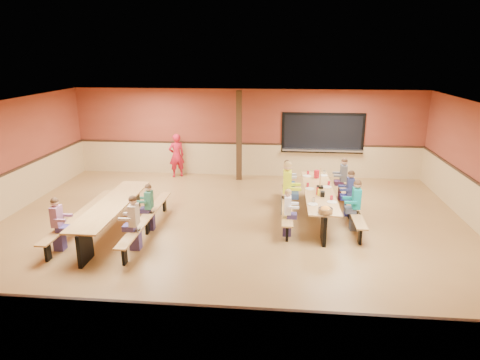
# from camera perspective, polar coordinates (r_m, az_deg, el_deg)

# --- Properties ---
(ground) EXTENTS (12.00, 12.00, 0.00)m
(ground) POSITION_cam_1_polar(r_m,az_deg,el_deg) (10.51, -1.38, -6.79)
(ground) COLOR brown
(ground) RESTS_ON ground
(room_envelope) EXTENTS (12.04, 10.04, 3.02)m
(room_envelope) POSITION_cam_1_polar(r_m,az_deg,el_deg) (10.25, -1.41, -3.25)
(room_envelope) COLOR brown
(room_envelope) RESTS_ON ground
(kitchen_pass_through) EXTENTS (2.78, 0.28, 1.38)m
(kitchen_pass_through) POSITION_cam_1_polar(r_m,az_deg,el_deg) (14.84, 10.97, 5.93)
(kitchen_pass_through) COLOR black
(kitchen_pass_through) RESTS_ON ground
(structural_post) EXTENTS (0.18, 0.18, 3.00)m
(structural_post) POSITION_cam_1_polar(r_m,az_deg,el_deg) (14.29, -0.13, 5.87)
(structural_post) COLOR #311F10
(structural_post) RESTS_ON ground
(cafeteria_table_main) EXTENTS (1.91, 3.70, 0.74)m
(cafeteria_table_main) POSITION_cam_1_polar(r_m,az_deg,el_deg) (11.35, 10.44, -2.40)
(cafeteria_table_main) COLOR #B78548
(cafeteria_table_main) RESTS_ON ground
(cafeteria_table_second) EXTENTS (1.91, 3.70, 0.74)m
(cafeteria_table_second) POSITION_cam_1_polar(r_m,az_deg,el_deg) (10.68, -16.60, -4.08)
(cafeteria_table_second) COLOR #B78548
(cafeteria_table_second) RESTS_ON ground
(seated_child_white_left) EXTENTS (0.33, 0.27, 1.14)m
(seated_child_white_left) POSITION_cam_1_polar(r_m,az_deg,el_deg) (10.11, 6.34, -4.38)
(seated_child_white_left) COLOR white
(seated_child_white_left) RESTS_ON ground
(seated_adult_yellow) EXTENTS (0.47, 0.39, 1.42)m
(seated_adult_yellow) POSITION_cam_1_polar(r_m,az_deg,el_deg) (11.43, 6.29, -1.11)
(seated_adult_yellow) COLOR #D8EE1B
(seated_adult_yellow) RESTS_ON ground
(seated_child_grey_left) EXTENTS (0.37, 0.30, 1.21)m
(seated_child_grey_left) POSITION_cam_1_polar(r_m,az_deg,el_deg) (12.45, 6.23, -0.13)
(seated_child_grey_left) COLOR #BCBCBC
(seated_child_grey_left) RESTS_ON ground
(seated_child_teal_right) EXTENTS (0.39, 0.32, 1.25)m
(seated_child_teal_right) POSITION_cam_1_polar(r_m,az_deg,el_deg) (10.71, 15.19, -3.32)
(seated_child_teal_right) COLOR #0D8182
(seated_child_teal_right) RESTS_ON ground
(seated_child_navy_right) EXTENTS (0.38, 0.31, 1.22)m
(seated_child_navy_right) POSITION_cam_1_polar(r_m,az_deg,el_deg) (11.62, 14.43, -1.77)
(seated_child_navy_right) COLOR navy
(seated_child_navy_right) RESTS_ON ground
(seated_child_char_right) EXTENTS (0.38, 0.31, 1.24)m
(seated_child_char_right) POSITION_cam_1_polar(r_m,az_deg,el_deg) (12.85, 13.59, 0.10)
(seated_child_char_right) COLOR #52555E
(seated_child_char_right) RESTS_ON ground
(seated_child_purple_sec) EXTENTS (0.36, 0.30, 1.19)m
(seated_child_purple_sec) POSITION_cam_1_polar(r_m,az_deg,el_deg) (10.13, -23.15, -5.48)
(seated_child_purple_sec) COLOR #9A6289
(seated_child_purple_sec) RESTS_ON ground
(seated_child_green_sec) EXTENTS (0.34, 0.28, 1.15)m
(seated_child_green_sec) POSITION_cam_1_polar(r_m,az_deg,el_deg) (10.61, -11.99, -3.60)
(seated_child_green_sec) COLOR #2B664E
(seated_child_green_sec) RESTS_ON ground
(seated_child_tan_sec) EXTENTS (0.38, 0.31, 1.22)m
(seated_child_tan_sec) POSITION_cam_1_polar(r_m,az_deg,el_deg) (9.63, -13.91, -5.61)
(seated_child_tan_sec) COLOR beige
(seated_child_tan_sec) RESTS_ON ground
(standing_woman) EXTENTS (0.66, 0.59, 1.51)m
(standing_woman) POSITION_cam_1_polar(r_m,az_deg,el_deg) (14.95, -8.46, 3.26)
(standing_woman) COLOR red
(standing_woman) RESTS_ON ground
(punch_pitcher) EXTENTS (0.16, 0.16, 0.22)m
(punch_pitcher) POSITION_cam_1_polar(r_m,az_deg,el_deg) (12.37, 10.18, 0.78)
(punch_pitcher) COLOR #B41825
(punch_pitcher) RESTS_ON cafeteria_table_main
(chip_bowl) EXTENTS (0.32, 0.32, 0.15)m
(chip_bowl) POSITION_cam_1_polar(r_m,az_deg,el_deg) (9.71, 11.33, -3.96)
(chip_bowl) COLOR orange
(chip_bowl) RESTS_ON cafeteria_table_main
(napkin_dispenser) EXTENTS (0.10, 0.14, 0.13)m
(napkin_dispenser) POSITION_cam_1_polar(r_m,az_deg,el_deg) (10.81, 10.94, -1.84)
(napkin_dispenser) COLOR black
(napkin_dispenser) RESTS_ON cafeteria_table_main
(condiment_mustard) EXTENTS (0.06, 0.06, 0.17)m
(condiment_mustard) POSITION_cam_1_polar(r_m,az_deg,el_deg) (10.85, 10.44, -1.64)
(condiment_mustard) COLOR yellow
(condiment_mustard) RESTS_ON cafeteria_table_main
(condiment_ketchup) EXTENTS (0.06, 0.06, 0.17)m
(condiment_ketchup) POSITION_cam_1_polar(r_m,az_deg,el_deg) (10.94, 10.28, -1.47)
(condiment_ketchup) COLOR #B2140F
(condiment_ketchup) RESTS_ON cafeteria_table_main
(table_paddle) EXTENTS (0.16, 0.16, 0.56)m
(table_paddle) POSITION_cam_1_polar(r_m,az_deg,el_deg) (11.43, 10.63, -0.43)
(table_paddle) COLOR black
(table_paddle) RESTS_ON cafeteria_table_main
(place_settings) EXTENTS (0.65, 3.30, 0.11)m
(place_settings) POSITION_cam_1_polar(r_m,az_deg,el_deg) (11.27, 10.51, -1.10)
(place_settings) COLOR beige
(place_settings) RESTS_ON cafeteria_table_main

